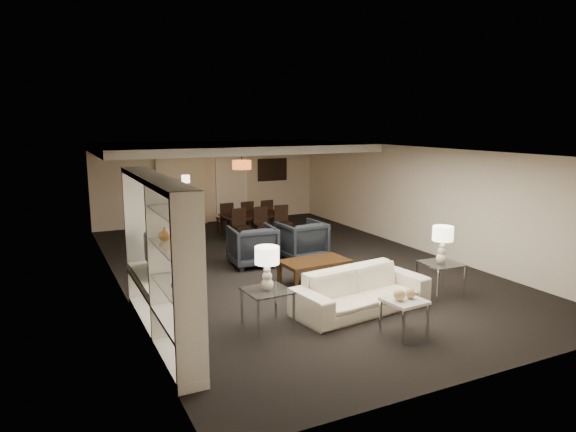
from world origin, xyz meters
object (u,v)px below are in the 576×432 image
(chair_nl, at_px, (241,226))
(chair_fm, at_px, (245,216))
(side_table_left, at_px, (267,309))
(chair_fr, at_px, (264,214))
(coffee_table, at_px, (314,272))
(marble_table, at_px, (404,317))
(table_lamp_right, at_px, (442,245))
(vase_blue, at_px, (178,283))
(armchair_left, at_px, (252,246))
(dining_table, at_px, (253,225))
(pendant_light, at_px, (242,165))
(floor_lamp, at_px, (187,203))
(chair_nm, at_px, (263,224))
(sofa, at_px, (361,290))
(table_lamp_left, at_px, (267,268))
(side_table_right, at_px, (440,279))
(armchair_right, at_px, (301,240))
(chair_nr, at_px, (283,222))
(television, at_px, (148,252))
(floor_speaker, at_px, (164,273))
(chair_fl, at_px, (225,218))
(vase_amber, at_px, (165,234))

(chair_nl, bearing_deg, chair_fm, 63.09)
(side_table_left, distance_m, chair_fr, 7.25)
(coffee_table, distance_m, marble_table, 2.70)
(table_lamp_right, relative_size, vase_blue, 3.83)
(armchair_left, xyz_separation_m, dining_table, (1.14, 2.72, -0.14))
(pendant_light, height_order, floor_lamp, pendant_light)
(marble_table, relative_size, chair_nm, 0.61)
(sofa, bearing_deg, table_lamp_left, 172.59)
(pendant_light, relative_size, chair_nm, 0.59)
(dining_table, bearing_deg, table_lamp_left, -112.61)
(side_table_right, xyz_separation_m, dining_table, (-1.16, 6.02, -0.01))
(coffee_table, xyz_separation_m, armchair_right, (0.60, 1.70, 0.21))
(chair_fr, bearing_deg, table_lamp_right, 89.76)
(pendant_light, relative_size, chair_nr, 0.59)
(armchair_right, distance_m, dining_table, 2.73)
(sofa, xyz_separation_m, television, (-3.20, 1.21, 0.74))
(vase_blue, height_order, floor_lamp, floor_lamp)
(floor_speaker, distance_m, chair_fl, 5.69)
(armchair_right, height_order, television, television)
(coffee_table, relative_size, table_lamp_left, 1.94)
(pendant_light, bearing_deg, television, -124.43)
(pendant_light, distance_m, table_lamp_left, 6.83)
(television, xyz_separation_m, chair_fr, (4.34, 5.46, -0.65))
(table_lamp_left, height_order, chair_fl, table_lamp_left)
(chair_nr, bearing_deg, chair_nl, -174.45)
(sofa, height_order, vase_amber, vase_amber)
(table_lamp_right, xyz_separation_m, marble_table, (-1.70, -1.10, -0.67))
(chair_nr, height_order, chair_fl, same)
(table_lamp_left, relative_size, floor_speaker, 0.60)
(side_table_left, xyz_separation_m, chair_fr, (2.84, 6.67, 0.14))
(chair_nm, xyz_separation_m, chair_fm, (0.00, 1.30, 0.00))
(chair_fm, bearing_deg, armchair_right, 86.14)
(sofa, relative_size, table_lamp_left, 3.53)
(pendant_light, relative_size, vase_amber, 2.96)
(marble_table, height_order, vase_blue, vase_blue)
(dining_table, bearing_deg, pendant_light, 108.68)
(chair_fl, height_order, chair_fr, same)
(armchair_right, distance_m, side_table_right, 3.48)
(pendant_light, height_order, chair_nl, pendant_light)
(pendant_light, distance_m, side_table_left, 6.95)
(coffee_table, bearing_deg, chair_nl, 90.94)
(coffee_table, height_order, chair_fr, chair_fr)
(armchair_right, relative_size, table_lamp_left, 1.44)
(armchair_left, bearing_deg, table_lamp_left, 76.47)
(chair_nm, xyz_separation_m, chair_nr, (0.60, 0.00, 0.00))
(armchair_right, bearing_deg, side_table_right, 105.18)
(vase_blue, height_order, chair_nr, vase_blue)
(marble_table, xyz_separation_m, chair_fm, (0.54, 7.77, 0.17))
(armchair_left, height_order, floor_speaker, floor_speaker)
(pendant_light, relative_size, side_table_right, 0.80)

